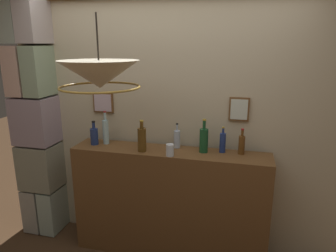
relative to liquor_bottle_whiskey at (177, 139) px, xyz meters
name	(u,v)px	position (x,y,z in m)	size (l,w,h in m)	color
panelled_rear_partition	(175,114)	(-0.05, 0.14, 0.21)	(3.36, 0.15, 2.59)	beige
stone_pillar	(37,119)	(-1.50, -0.02, 0.11)	(0.40, 0.38, 2.51)	#A9A69B
bar_shelf_unit	(169,203)	(-0.05, -0.11, -0.63)	(1.86, 0.35, 1.08)	brown
liquor_bottle_whiskey	(177,139)	(0.00, 0.00, 0.00)	(0.06, 0.06, 0.24)	silver
liquor_bottle_bourbon	(242,144)	(0.60, -0.04, 0.00)	(0.06, 0.06, 0.24)	brown
liquor_bottle_rye	(94,136)	(-0.81, -0.10, 0.00)	(0.08, 0.08, 0.24)	navy
liquor_bottle_brandy	(142,139)	(-0.29, -0.18, 0.03)	(0.08, 0.08, 0.29)	#5A3C14
liquor_bottle_scotch	(204,140)	(0.26, -0.07, 0.03)	(0.08, 0.08, 0.31)	#174B27
liquor_bottle_vermouth	(106,131)	(-0.71, -0.05, 0.04)	(0.06, 0.06, 0.33)	#ABD1D4
liquor_bottle_port	(223,142)	(0.43, -0.03, 0.01)	(0.06, 0.06, 0.24)	navy
glass_tumbler_rocks	(170,150)	(-0.01, -0.23, -0.04)	(0.07, 0.07, 0.11)	silver
pendant_lamp	(99,75)	(-0.40, -0.73, 0.66)	(0.57, 0.57, 0.51)	#EFE5C6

